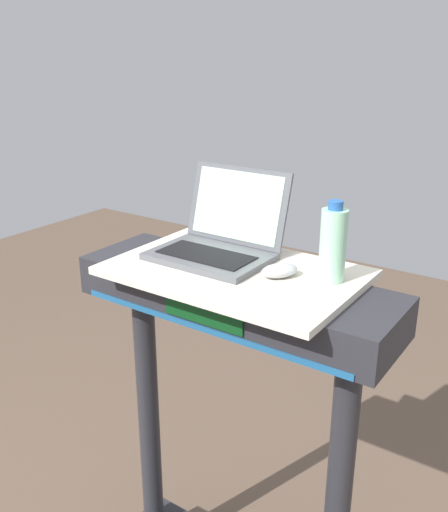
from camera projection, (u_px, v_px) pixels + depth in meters
The scene contains 4 objects.
desk_board at pixel (235, 272), 1.52m from camera, with size 0.65×0.43×0.02m, color beige.
laptop at pixel (219, 239), 1.60m from camera, with size 0.32×0.28×0.23m.
computer_mouse at pixel (279, 271), 1.45m from camera, with size 0.06×0.10×0.03m, color #B2B2B7.
water_bottle at pixel (333, 244), 1.41m from camera, with size 0.07×0.07×0.21m.
Camera 1 is at (0.78, -0.48, 1.75)m, focal length 40.08 mm.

